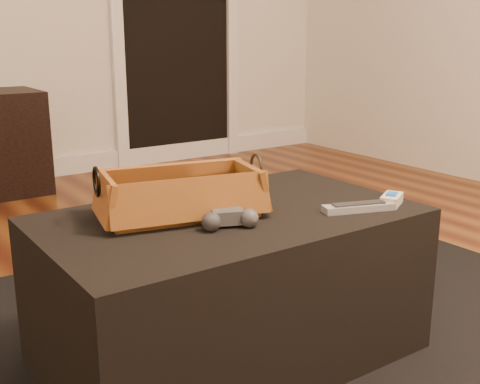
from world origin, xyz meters
TOP-DOWN VIEW (x-y plane):
  - doorway_opening at (1.30, 2.73)m, footprint 0.82×0.02m
  - door_jamb_left at (0.85, 2.72)m, footprint 0.08×0.05m
  - door_jamb_right at (1.75, 2.72)m, footprint 0.08×0.05m
  - area_rug at (0.06, 0.19)m, footprint 2.60×2.00m
  - ottoman at (0.06, 0.24)m, footprint 1.00×0.60m
  - tv_remote at (-0.08, 0.29)m, footprint 0.23×0.08m
  - cloth_bundle at (0.06, 0.30)m, footprint 0.14×0.12m
  - wicker_basket at (-0.06, 0.30)m, footprint 0.47×0.31m
  - game_controller at (-0.01, 0.14)m, footprint 0.15×0.11m
  - silver_remote at (0.36, 0.06)m, footprint 0.20×0.11m
  - cream_gadget at (0.48, 0.05)m, footprint 0.10×0.09m

SIDE VIEW (x-z plane):
  - area_rug at x=0.06m, z-range 0.00..0.01m
  - ottoman at x=0.06m, z-range 0.01..0.43m
  - silver_remote at x=0.36m, z-range 0.43..0.45m
  - cream_gadget at x=0.48m, z-range 0.43..0.46m
  - game_controller at x=-0.01m, z-range 0.43..0.48m
  - tv_remote at x=-0.08m, z-range 0.45..0.47m
  - cloth_bundle at x=0.06m, z-range 0.45..0.51m
  - wicker_basket at x=-0.06m, z-range 0.41..0.56m
  - doorway_opening at x=1.30m, z-range 0.02..2.02m
  - door_jamb_left at x=0.85m, z-range 0.00..2.04m
  - door_jamb_right at x=1.75m, z-range 0.00..2.04m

